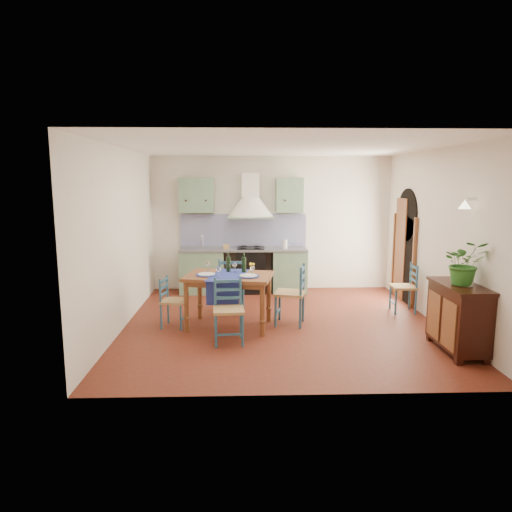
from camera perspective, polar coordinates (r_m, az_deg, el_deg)
The scene contains 13 objects.
floor at distance 7.49m, azimuth 3.16°, elevation -8.43°, with size 5.00×5.00×0.00m, color #4C1A10.
back_wall at distance 9.48m, azimuth -0.80°, elevation 1.86°, with size 5.00×0.96×2.80m.
right_wall at distance 8.07m, azimuth 21.02°, elevation 1.98°, with size 0.26×5.00×2.80m.
left_wall at distance 7.40m, azimuth -16.42°, elevation 2.09°, with size 0.04×5.00×2.80m, color beige.
ceiling at distance 7.15m, azimuth 3.37°, elevation 13.50°, with size 5.00×5.00×0.01m, color white.
dining_table at distance 7.15m, azimuth -3.39°, elevation -3.13°, with size 1.46×1.14×1.16m.
chair_near at distance 6.53m, azimuth -3.46°, elevation -6.74°, with size 0.46×0.46×0.92m.
chair_far at distance 7.94m, azimuth -3.10°, elevation -3.57°, with size 0.47×0.47×0.99m.
chair_left at distance 7.33m, azimuth -10.44°, elevation -5.61°, with size 0.43×0.43×0.80m.
chair_right at distance 7.33m, azimuth 4.52°, elevation -4.74°, with size 0.55×0.55×0.98m.
chair_spare at distance 8.43m, azimuth 18.14°, elevation -3.74°, with size 0.42×0.42×0.86m.
sideboard at distance 6.72m, azimuth 23.93°, elevation -6.79°, with size 0.50×1.05×0.94m.
potted_plant at distance 6.54m, azimuth 24.66°, elevation -0.78°, with size 0.53×0.46×0.59m, color #266320.
Camera 1 is at (-0.63, -7.10, 2.28)m, focal length 32.00 mm.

